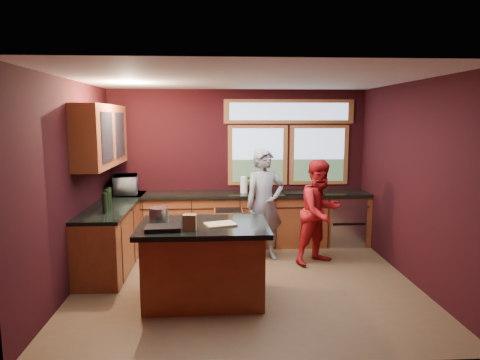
{
  "coord_description": "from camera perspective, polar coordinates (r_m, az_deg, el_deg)",
  "views": [
    {
      "loc": [
        -0.4,
        -5.55,
        2.21
      ],
      "look_at": [
        -0.06,
        0.4,
        1.34
      ],
      "focal_mm": 32.0,
      "sensor_mm": 36.0,
      "label": 1
    }
  ],
  "objects": [
    {
      "name": "floor",
      "position": [
        5.98,
        0.78,
        -13.39
      ],
      "size": [
        4.5,
        4.5,
        0.0
      ],
      "primitive_type": "plane",
      "color": "brown",
      "rests_on": "ground"
    },
    {
      "name": "paper_towel",
      "position": [
        7.35,
        0.52,
        -0.63
      ],
      "size": [
        0.12,
        0.12,
        0.28
      ],
      "primitive_type": "cylinder",
      "color": "white",
      "rests_on": "back_counter"
    },
    {
      "name": "room_shell",
      "position": [
        5.89,
        -5.23,
        4.24
      ],
      "size": [
        4.52,
        4.02,
        2.71
      ],
      "color": "black",
      "rests_on": "ground"
    },
    {
      "name": "person_grey",
      "position": [
        6.66,
        3.28,
        -3.33
      ],
      "size": [
        0.73,
        0.58,
        1.74
      ],
      "primitive_type": "imported",
      "rotation": [
        0.0,
        0.0,
        0.3
      ],
      "color": "slate",
      "rests_on": "floor"
    },
    {
      "name": "cutting_board",
      "position": [
        5.12,
        -2.65,
        -5.91
      ],
      "size": [
        0.41,
        0.35,
        0.02
      ],
      "primitive_type": "cube",
      "rotation": [
        0.0,
        0.0,
        0.32
      ],
      "color": "tan",
      "rests_on": "island"
    },
    {
      "name": "stock_pot",
      "position": [
        5.35,
        -10.77,
        -4.57
      ],
      "size": [
        0.24,
        0.24,
        0.18
      ],
      "primitive_type": "cylinder",
      "color": "#BABABF",
      "rests_on": "island"
    },
    {
      "name": "person_red",
      "position": [
        6.6,
        10.62,
        -4.19
      ],
      "size": [
        0.98,
        0.91,
        1.6
      ],
      "primitive_type": "imported",
      "rotation": [
        0.0,
        0.0,
        0.53
      ],
      "color": "#A61316",
      "rests_on": "floor"
    },
    {
      "name": "paper_bag",
      "position": [
        4.92,
        -6.73,
        -5.6
      ],
      "size": [
        0.16,
        0.13,
        0.18
      ],
      "primitive_type": "cube",
      "rotation": [
        0.0,
        0.0,
        -0.07
      ],
      "color": "brown",
      "rests_on": "island"
    },
    {
      "name": "potted_plant",
      "position": [
        7.41,
        2.09,
        -0.17
      ],
      "size": [
        0.34,
        0.3,
        0.38
      ],
      "primitive_type": "imported",
      "color": "#999999",
      "rests_on": "back_counter"
    },
    {
      "name": "back_counter",
      "position": [
        7.48,
        1.4,
        -5.21
      ],
      "size": [
        4.5,
        0.64,
        0.93
      ],
      "color": "brown",
      "rests_on": "floor"
    },
    {
      "name": "black_tray",
      "position": [
        4.96,
        -10.19,
        -6.33
      ],
      "size": [
        0.42,
        0.3,
        0.05
      ],
      "primitive_type": "cube",
      "rotation": [
        0.0,
        0.0,
        0.06
      ],
      "color": "black",
      "rests_on": "island"
    },
    {
      "name": "left_counter",
      "position": [
        6.81,
        -16.46,
        -6.9
      ],
      "size": [
        0.64,
        2.3,
        0.93
      ],
      "color": "brown",
      "rests_on": "floor"
    },
    {
      "name": "microwave",
      "position": [
        7.49,
        -14.97,
        -0.6
      ],
      "size": [
        0.48,
        0.63,
        0.32
      ],
      "primitive_type": "imported",
      "rotation": [
        0.0,
        0.0,
        1.73
      ],
      "color": "#999999",
      "rests_on": "left_counter"
    },
    {
      "name": "island",
      "position": [
        5.31,
        -4.82,
        -10.79
      ],
      "size": [
        1.55,
        1.05,
        0.95
      ],
      "color": "brown",
      "rests_on": "floor"
    }
  ]
}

